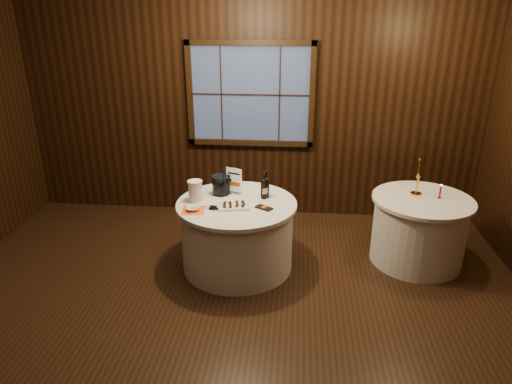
# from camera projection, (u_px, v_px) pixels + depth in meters

# --- Properties ---
(ground) EXTENTS (6.00, 6.00, 0.00)m
(ground) POSITION_uv_depth(u_px,v_px,m) (224.00, 322.00, 4.19)
(ground) COLOR black
(ground) RESTS_ON ground
(back_wall) EXTENTS (6.00, 0.10, 3.00)m
(back_wall) POSITION_uv_depth(u_px,v_px,m) (251.00, 102.00, 5.90)
(back_wall) COLOR black
(back_wall) RESTS_ON ground
(main_table) EXTENTS (1.28, 1.28, 0.77)m
(main_table) POSITION_uv_depth(u_px,v_px,m) (237.00, 235.00, 4.97)
(main_table) COLOR white
(main_table) RESTS_ON ground
(side_table) EXTENTS (1.08, 1.08, 0.77)m
(side_table) POSITION_uv_depth(u_px,v_px,m) (419.00, 230.00, 5.08)
(side_table) COLOR white
(side_table) RESTS_ON ground
(sign_stand) EXTENTS (0.18, 0.14, 0.31)m
(sign_stand) POSITION_uv_depth(u_px,v_px,m) (235.00, 185.00, 5.02)
(sign_stand) COLOR #B3B3BA
(sign_stand) RESTS_ON main_table
(port_bottle_left) EXTENTS (0.07, 0.08, 0.29)m
(port_bottle_left) POSITION_uv_depth(u_px,v_px,m) (264.00, 187.00, 4.89)
(port_bottle_left) COLOR black
(port_bottle_left) RESTS_ON main_table
(port_bottle_right) EXTENTS (0.07, 0.08, 0.30)m
(port_bottle_right) POSITION_uv_depth(u_px,v_px,m) (266.00, 186.00, 4.92)
(port_bottle_right) COLOR black
(port_bottle_right) RESTS_ON main_table
(ice_bucket) EXTENTS (0.21, 0.21, 0.21)m
(ice_bucket) POSITION_uv_depth(u_px,v_px,m) (221.00, 184.00, 5.00)
(ice_bucket) COLOR black
(ice_bucket) RESTS_ON main_table
(chocolate_plate) EXTENTS (0.36, 0.27, 0.05)m
(chocolate_plate) POSITION_uv_depth(u_px,v_px,m) (234.00, 205.00, 4.71)
(chocolate_plate) COLOR white
(chocolate_plate) RESTS_ON main_table
(chocolate_box) EXTENTS (0.20, 0.17, 0.01)m
(chocolate_box) POSITION_uv_depth(u_px,v_px,m) (264.00, 208.00, 4.68)
(chocolate_box) COLOR black
(chocolate_box) RESTS_ON main_table
(grape_bunch) EXTENTS (0.17, 0.10, 0.04)m
(grape_bunch) POSITION_uv_depth(u_px,v_px,m) (214.00, 207.00, 4.67)
(grape_bunch) COLOR black
(grape_bunch) RESTS_ON main_table
(glass_pitcher) EXTENTS (0.21, 0.16, 0.23)m
(glass_pitcher) POSITION_uv_depth(u_px,v_px,m) (195.00, 191.00, 4.82)
(glass_pitcher) COLOR white
(glass_pitcher) RESTS_ON main_table
(orange_napkin) EXTENTS (0.25, 0.25, 0.00)m
(orange_napkin) POSITION_uv_depth(u_px,v_px,m) (193.00, 210.00, 4.64)
(orange_napkin) COLOR #FE5B15
(orange_napkin) RESTS_ON main_table
(cracker_bowl) EXTENTS (0.15, 0.15, 0.03)m
(cracker_bowl) POSITION_uv_depth(u_px,v_px,m) (193.00, 209.00, 4.63)
(cracker_bowl) COLOR white
(cracker_bowl) RESTS_ON orange_napkin
(brass_candlestick) EXTENTS (0.12, 0.12, 0.43)m
(brass_candlestick) POSITION_uv_depth(u_px,v_px,m) (418.00, 182.00, 4.96)
(brass_candlestick) COLOR gold
(brass_candlestick) RESTS_ON side_table
(red_candle) EXTENTS (0.04, 0.04, 0.17)m
(red_candle) POSITION_uv_depth(u_px,v_px,m) (440.00, 193.00, 4.90)
(red_candle) COLOR gold
(red_candle) RESTS_ON side_table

